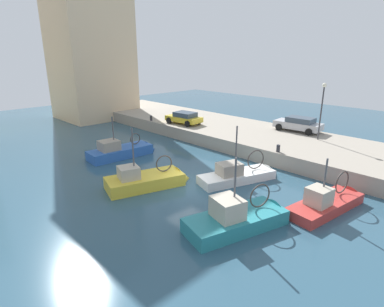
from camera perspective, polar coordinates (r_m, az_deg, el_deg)
water_surface at (r=20.90m, az=-0.30°, el=-5.88°), size 80.00×80.00×0.00m
quay_wall at (r=29.37m, az=16.15°, el=1.74°), size 9.00×56.00×1.20m
fishing_boat_blue at (r=27.33m, az=-12.32°, el=-0.19°), size 6.24×2.45×4.37m
fishing_boat_white at (r=21.99m, az=8.92°, el=-4.48°), size 6.37×3.49×4.67m
fishing_boat_teal at (r=16.50m, az=8.99°, el=-12.49°), size 6.33×3.46×4.70m
fishing_boat_yellow at (r=21.03m, az=-7.62°, el=-5.59°), size 6.06×3.52×4.98m
fishing_boat_red at (r=19.61m, az=23.61°, el=-8.74°), size 6.18×2.51×3.91m
parked_car_silver at (r=31.77m, az=18.82°, el=5.12°), size 2.27×4.48×1.37m
parked_car_yellow at (r=33.31m, az=-1.43°, el=6.55°), size 2.37×4.03×1.26m
mooring_bollard_south at (r=24.71m, az=15.42°, el=0.91°), size 0.28×0.28×0.55m
mooring_bollard_mid at (r=35.29m, az=-7.45°, el=6.41°), size 0.28×0.28×0.55m
quay_streetlamp at (r=28.83m, az=22.63°, el=8.64°), size 0.36×0.36×4.83m
waterfront_building_central at (r=44.44m, az=-18.43°, el=21.54°), size 9.00×8.66×23.72m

